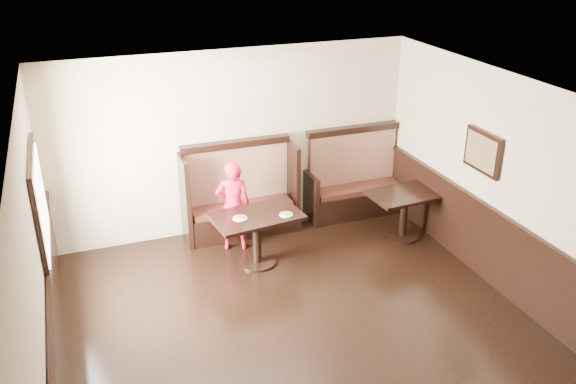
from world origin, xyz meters
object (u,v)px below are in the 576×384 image
booth_neighbor (354,185)px  table_main (257,226)px  booth_main (240,200)px  child (233,206)px  table_neighbor (405,204)px

booth_neighbor → table_main: bearing=-153.1°
booth_main → child: booth_main is taller
booth_main → booth_neighbor: bearing=-0.1°
booth_neighbor → table_neighbor: 1.10m
booth_neighbor → booth_main: bearing=179.9°
booth_main → table_neighbor: size_ratio=1.58×
table_main → table_neighbor: (2.32, -0.03, -0.03)m
booth_main → child: 0.56m
booth_main → booth_neighbor: (1.95, -0.00, -0.05)m
child → table_neighbor: bearing=-178.2°
booth_neighbor → table_neighbor: size_ratio=1.49×
table_main → child: child is taller
table_main → table_neighbor: 2.32m
booth_main → table_neighbor: 2.50m
booth_main → booth_neighbor: 1.95m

